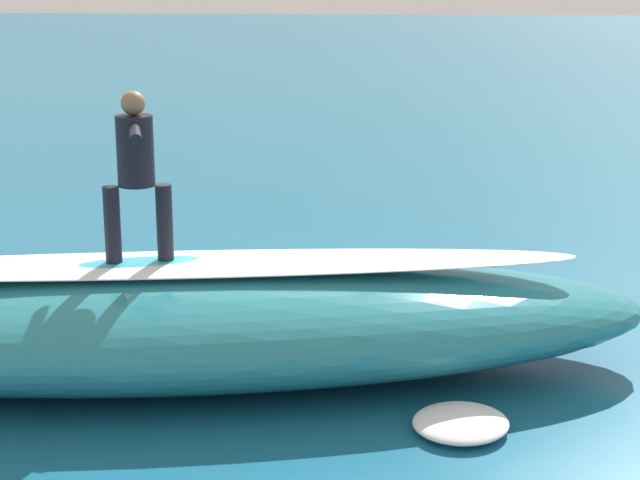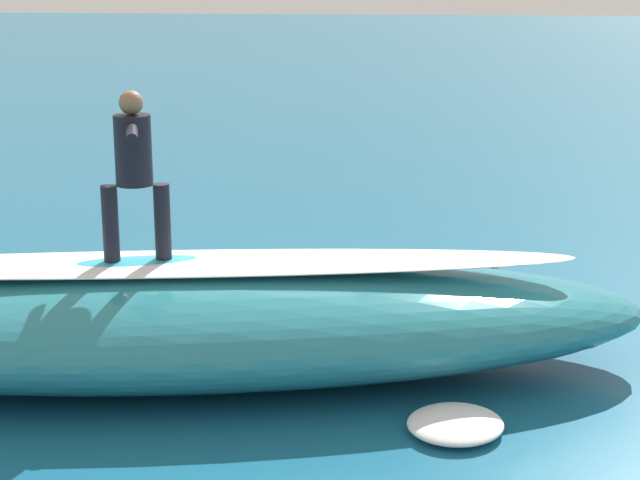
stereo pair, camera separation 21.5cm
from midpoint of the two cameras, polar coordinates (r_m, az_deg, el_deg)
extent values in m
plane|color=#196084|center=(12.95, -2.23, -3.53)|extent=(120.00, 120.00, 0.00)
ellipsoid|color=teal|center=(10.87, -7.46, -4.28)|extent=(9.95, 4.06, 1.11)
ellipsoid|color=white|center=(10.69, -7.57, -1.27)|extent=(8.26, 2.10, 0.08)
ellipsoid|color=#33B2D1|center=(10.71, -9.05, -1.26)|extent=(1.91, 0.96, 0.09)
cylinder|color=black|center=(10.60, -10.50, 0.86)|extent=(0.16, 0.16, 0.75)
cylinder|color=black|center=(10.60, -7.79, 0.98)|extent=(0.16, 0.16, 0.75)
cylinder|color=black|center=(10.45, -9.31, 4.73)|extent=(0.44, 0.44, 0.68)
sphere|color=#936B4C|center=(10.38, -9.42, 7.21)|extent=(0.23, 0.23, 0.23)
cylinder|color=black|center=(9.93, -9.34, 5.58)|extent=(0.26, 0.62, 0.11)
cylinder|color=black|center=(10.89, -9.39, 6.42)|extent=(0.26, 0.62, 0.11)
ellipsoid|color=#EAE5C6|center=(13.59, 8.04, -2.61)|extent=(1.92, 1.79, 0.07)
cylinder|color=black|center=(13.54, 8.07, -1.89)|extent=(0.80, 0.76, 0.29)
sphere|color=tan|center=(13.87, 9.56, -1.29)|extent=(0.20, 0.20, 0.20)
cylinder|color=black|center=(13.01, 5.96, -2.90)|extent=(0.60, 0.55, 0.13)
cylinder|color=black|center=(13.12, 5.46, -2.72)|extent=(0.60, 0.55, 0.13)
ellipsoid|color=white|center=(9.76, 7.84, -9.66)|extent=(1.17, 1.19, 0.15)
camera|label=1|loc=(0.11, -89.48, 0.14)|focal=60.23mm
camera|label=2|loc=(0.11, 90.52, -0.14)|focal=60.23mm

